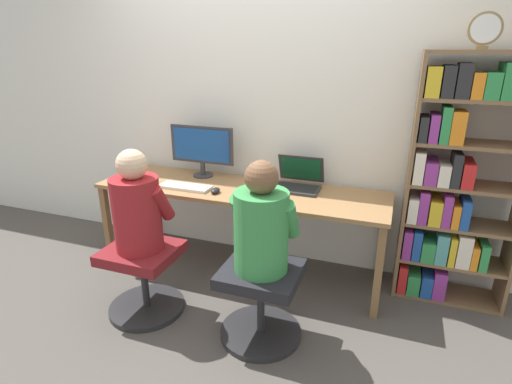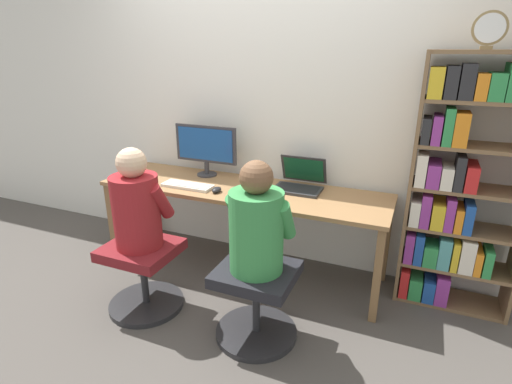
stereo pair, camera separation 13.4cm
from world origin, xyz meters
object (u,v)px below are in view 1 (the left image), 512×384
Objects in this scene: office_chair_left at (144,276)px; desk_clock at (485,30)px; person_at_monitor at (137,207)px; laptop at (297,182)px; desktop_monitor at (202,148)px; person_at_laptop at (261,225)px; keyboard at (185,187)px; office_chair_right at (261,299)px; bookshelf at (454,186)px.

desk_clock is (1.89, 0.80, 1.54)m from office_chair_left.
person_at_monitor is 2.30m from desk_clock.
laptop is 1.29m from office_chair_left.
desktop_monitor is 2.72× the size of desk_clock.
desk_clock reaches higher than person_at_laptop.
keyboard is at bearing 88.00° from office_chair_left.
office_chair_left is at bearing -157.09° from desk_clock.
keyboard is 2.18m from desk_clock.
laptop is 0.98m from office_chair_right.
keyboard reaches higher than office_chair_left.
keyboard is (-0.80, -0.30, -0.04)m from laptop.
bookshelf is (1.06, -0.01, 0.09)m from laptop.
office_chair_left is 2.53× the size of desk_clock.
desk_clock reaches higher than keyboard.
desk_clock reaches higher than desktop_monitor.
office_chair_right is at bearing -143.97° from desk_clock.
desk_clock reaches higher than person_at_monitor.
keyboard is at bearing 87.99° from person_at_monitor.
person_at_laptop is at bearing -46.69° from desktop_monitor.
laptop is at bearing 46.61° from person_at_monitor.
bookshelf is at bearing -0.88° from desktop_monitor.
person_at_monitor is at bearing -133.39° from laptop.
bookshelf reaches higher than laptop.
keyboard is 1.98× the size of desk_clock.
keyboard is (0.01, -0.32, -0.22)m from desktop_monitor.
desktop_monitor is at bearing 133.15° from office_chair_right.
laptop is at bearing 20.31° from keyboard.
desktop_monitor is at bearing 89.45° from office_chair_left.
person_at_laptop reaches higher than person_at_monitor.
person_at_monitor is (-0.02, -0.57, 0.05)m from keyboard.
bookshelf reaches higher than keyboard.
laptop is 1.50m from desk_clock.
keyboard is at bearing 145.54° from office_chair_right.
bookshelf is (1.88, 0.86, 0.08)m from person_at_monitor.
office_chair_right is 2.53× the size of desk_clock.
office_chair_left is 2.15m from bookshelf.
person_at_laptop is (-0.00, 0.00, 0.49)m from office_chair_right.
desktop_monitor reaches higher than office_chair_left.
keyboard is 0.24× the size of bookshelf.
laptop reaches higher than office_chair_right.
bookshelf is (1.86, 0.29, 0.13)m from keyboard.
person_at_monitor is 0.83m from person_at_laptop.
desktop_monitor is 0.32× the size of bookshelf.
keyboard is 0.78× the size of office_chair_left.
person_at_laptop reaches higher than keyboard.
office_chair_left is 2.56m from desk_clock.
desk_clock reaches higher than laptop.
laptop is at bearing 179.67° from bookshelf.
desk_clock is at bearing 22.91° from office_chair_left.
office_chair_right is (0.00, -0.85, -0.48)m from laptop.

